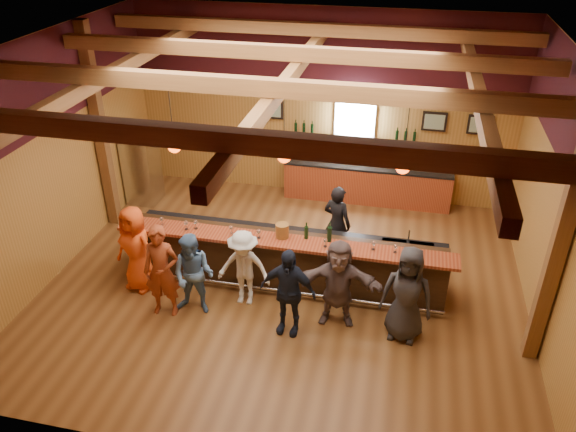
% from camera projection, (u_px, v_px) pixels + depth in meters
% --- Properties ---
extents(room, '(9.04, 9.00, 4.52)m').
position_uv_depth(room, '(285.00, 127.00, 9.36)').
color(room, brown).
rests_on(room, ground).
extents(bar_counter, '(6.30, 1.07, 1.11)m').
position_uv_depth(bar_counter, '(287.00, 257.00, 10.78)').
color(bar_counter, black).
rests_on(bar_counter, ground).
extents(back_bar_cabinet, '(4.00, 0.52, 0.95)m').
position_uv_depth(back_bar_cabinet, '(367.00, 184.00, 13.61)').
color(back_bar_cabinet, maroon).
rests_on(back_bar_cabinet, ground).
extents(window, '(0.95, 0.09, 0.95)m').
position_uv_depth(window, '(355.00, 118.00, 13.09)').
color(window, silver).
rests_on(window, room).
extents(framed_pictures, '(5.35, 0.05, 0.45)m').
position_uv_depth(framed_pictures, '(393.00, 118.00, 12.89)').
color(framed_pictures, black).
rests_on(framed_pictures, room).
extents(wine_shelves, '(3.00, 0.18, 0.30)m').
position_uv_depth(wine_shelves, '(354.00, 136.00, 13.24)').
color(wine_shelves, maroon).
rests_on(wine_shelves, room).
extents(pendant_lights, '(4.24, 0.24, 1.37)m').
position_uv_depth(pendant_lights, '(284.00, 156.00, 9.57)').
color(pendant_lights, black).
rests_on(pendant_lights, room).
extents(stainless_fridge, '(0.70, 0.70, 1.80)m').
position_uv_depth(stainless_fridge, '(142.00, 167.00, 13.44)').
color(stainless_fridge, silver).
rests_on(stainless_fridge, ground).
extents(customer_orange, '(0.97, 0.77, 1.72)m').
position_uv_depth(customer_orange, '(136.00, 249.00, 10.42)').
color(customer_orange, '#E14A15').
rests_on(customer_orange, ground).
extents(customer_redvest, '(0.69, 0.49, 1.77)m').
position_uv_depth(customer_redvest, '(162.00, 271.00, 9.76)').
color(customer_redvest, maroon).
rests_on(customer_redvest, ground).
extents(customer_denim, '(0.78, 0.61, 1.58)m').
position_uv_depth(customer_denim, '(194.00, 275.00, 9.83)').
color(customer_denim, '#5177A2').
rests_on(customer_denim, ground).
extents(customer_white, '(0.97, 0.56, 1.50)m').
position_uv_depth(customer_white, '(244.00, 268.00, 10.07)').
color(customer_white, silver).
rests_on(customer_white, ground).
extents(customer_navy, '(0.99, 0.47, 1.65)m').
position_uv_depth(customer_navy, '(288.00, 292.00, 9.36)').
color(customer_navy, '#181E30').
rests_on(customer_navy, ground).
extents(customer_brown, '(1.56, 0.62, 1.65)m').
position_uv_depth(customer_brown, '(338.00, 283.00, 9.57)').
color(customer_brown, '#5E4D4B').
rests_on(customer_brown, ground).
extents(customer_dark, '(0.93, 0.67, 1.75)m').
position_uv_depth(customer_dark, '(407.00, 294.00, 9.22)').
color(customer_dark, '#29282B').
rests_on(customer_dark, ground).
extents(bartender, '(0.70, 0.59, 1.65)m').
position_uv_depth(bartender, '(337.00, 223.00, 11.30)').
color(bartender, black).
rests_on(bartender, ground).
extents(ice_bucket, '(0.25, 0.25, 0.27)m').
position_uv_depth(ice_bucket, '(282.00, 231.00, 10.25)').
color(ice_bucket, brown).
rests_on(ice_bucket, bar_counter).
extents(bottle_a, '(0.07, 0.07, 0.33)m').
position_uv_depth(bottle_a, '(306.00, 232.00, 10.21)').
color(bottle_a, black).
rests_on(bottle_a, bar_counter).
extents(bottle_b, '(0.08, 0.08, 0.39)m').
position_uv_depth(bottle_b, '(329.00, 234.00, 10.12)').
color(bottle_b, black).
rests_on(bottle_b, bar_counter).
extents(glass_a, '(0.08, 0.08, 0.17)m').
position_uv_depth(glass_a, '(162.00, 219.00, 10.63)').
color(glass_a, silver).
rests_on(glass_a, bar_counter).
extents(glass_b, '(0.08, 0.08, 0.18)m').
position_uv_depth(glass_b, '(186.00, 223.00, 10.48)').
color(glass_b, silver).
rests_on(glass_b, bar_counter).
extents(glass_c, '(0.08, 0.08, 0.18)m').
position_uv_depth(glass_c, '(196.00, 223.00, 10.50)').
color(glass_c, silver).
rests_on(glass_c, bar_counter).
extents(glass_d, '(0.08, 0.08, 0.17)m').
position_uv_depth(glass_d, '(231.00, 228.00, 10.35)').
color(glass_d, silver).
rests_on(glass_d, bar_counter).
extents(glass_e, '(0.08, 0.08, 0.19)m').
position_uv_depth(glass_e, '(259.00, 232.00, 10.22)').
color(glass_e, silver).
rests_on(glass_e, bar_counter).
extents(glass_f, '(0.08, 0.08, 0.17)m').
position_uv_depth(glass_f, '(325.00, 241.00, 9.97)').
color(glass_f, silver).
rests_on(glass_f, bar_counter).
extents(glass_g, '(0.08, 0.08, 0.18)m').
position_uv_depth(glass_g, '(374.00, 243.00, 9.89)').
color(glass_g, silver).
rests_on(glass_g, bar_counter).
extents(glass_h, '(0.07, 0.07, 0.16)m').
position_uv_depth(glass_h, '(396.00, 247.00, 9.82)').
color(glass_h, silver).
rests_on(glass_h, bar_counter).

